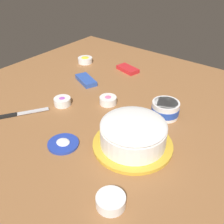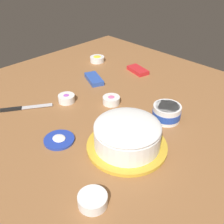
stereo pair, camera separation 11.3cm
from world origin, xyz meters
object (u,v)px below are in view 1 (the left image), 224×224
object	(u,v)px
frosted_cake	(133,134)
spreading_knife	(17,114)
frosting_tub	(165,109)
candy_box_lower	(86,80)
frosting_tub_lid	(63,144)
candy_box_upper	(128,69)
sprinkle_bowl_yellow	(85,60)
sprinkle_bowl_blue	(111,201)
sprinkle_bowl_rainbow	(62,101)
sprinkle_bowl_pink	(109,100)

from	to	relation	value
frosted_cake	spreading_knife	xyz separation A→B (m)	(-0.53, -0.15, -0.05)
frosted_cake	frosting_tub	xyz separation A→B (m)	(-0.00, 0.26, -0.02)
frosting_tub	candy_box_lower	bearing A→B (deg)	176.98
frosting_tub_lid	candy_box_upper	world-z (taller)	candy_box_upper
sprinkle_bowl_yellow	frosting_tub_lid	bearing A→B (deg)	-53.06
sprinkle_bowl_blue	candy_box_lower	distance (m)	0.81
sprinkle_bowl_rainbow	candy_box_lower	xyz separation A→B (m)	(-0.07, 0.24, -0.01)
spreading_knife	sprinkle_bowl_yellow	xyz separation A→B (m)	(-0.17, 0.63, 0.01)
sprinkle_bowl_blue	candy_box_lower	bearing A→B (deg)	138.03
sprinkle_bowl_yellow	sprinkle_bowl_blue	xyz separation A→B (m)	(0.79, -0.74, 0.00)
frosted_cake	frosting_tub_lid	size ratio (longest dim) A/B	2.54
candy_box_lower	candy_box_upper	xyz separation A→B (m)	(0.10, 0.26, -0.00)
frosting_tub_lid	sprinkle_bowl_rainbow	distance (m)	0.30
frosted_cake	candy_box_upper	world-z (taller)	frosted_cake
sprinkle_bowl_rainbow	frosted_cake	bearing A→B (deg)	-5.39
frosting_tub	spreading_knife	world-z (taller)	frosting_tub
sprinkle_bowl_blue	candy_box_upper	distance (m)	0.95
sprinkle_bowl_yellow	candy_box_upper	bearing A→B (deg)	12.70
frosting_tub_lid	sprinkle_bowl_pink	xyz separation A→B (m)	(-0.05, 0.34, 0.01)
sprinkle_bowl_yellow	candy_box_lower	bearing A→B (deg)	-46.13
frosted_cake	frosting_tub	bearing A→B (deg)	90.44
frosted_cake	sprinkle_bowl_pink	xyz separation A→B (m)	(-0.26, 0.18, -0.04)
sprinkle_bowl_yellow	candy_box_lower	size ratio (longest dim) A/B	0.61
frosting_tub	candy_box_lower	distance (m)	0.50
sprinkle_bowl_yellow	candy_box_lower	world-z (taller)	sprinkle_bowl_yellow
frosting_tub	sprinkle_bowl_rainbow	bearing A→B (deg)	-153.39
frosting_tub_lid	candy_box_lower	size ratio (longest dim) A/B	0.81
sprinkle_bowl_rainbow	candy_box_lower	world-z (taller)	sprinkle_bowl_rainbow
sprinkle_bowl_rainbow	candy_box_lower	bearing A→B (deg)	106.63
frosting_tub_lid	candy_box_lower	world-z (taller)	candy_box_lower
frosting_tub	candy_box_upper	bearing A→B (deg)	144.51
frosted_cake	sprinkle_bowl_pink	size ratio (longest dim) A/B	3.73
frosting_tub_lid	candy_box_upper	distance (m)	0.73
frosting_tub_lid	sprinkle_bowl_pink	size ratio (longest dim) A/B	1.46
sprinkle_bowl_rainbow	sprinkle_bowl_blue	xyz separation A→B (m)	(0.53, -0.30, -0.00)
sprinkle_bowl_pink	sprinkle_bowl_blue	distance (m)	0.57
frosting_tub_lid	sprinkle_bowl_rainbow	size ratio (longest dim) A/B	1.50
frosted_cake	sprinkle_bowl_blue	bearing A→B (deg)	-69.06
frosting_tub	candy_box_upper	world-z (taller)	frosting_tub
frosting_tub	sprinkle_bowl_rainbow	distance (m)	0.48
spreading_knife	sprinkle_bowl_blue	bearing A→B (deg)	-10.18
frosting_tub_lid	sprinkle_bowl_blue	bearing A→B (deg)	-17.86
sprinkle_bowl_blue	spreading_knife	bearing A→B (deg)	169.82
spreading_knife	candy_box_lower	world-z (taller)	candy_box_lower
frosting_tub	frosting_tub_lid	size ratio (longest dim) A/B	1.02
candy_box_lower	candy_box_upper	world-z (taller)	candy_box_lower
frosting_tub	spreading_knife	bearing A→B (deg)	-142.28
frosting_tub	frosting_tub_lid	xyz separation A→B (m)	(-0.21, -0.42, -0.03)
frosting_tub_lid	frosting_tub	bearing A→B (deg)	63.10
sprinkle_bowl_pink	frosted_cake	bearing A→B (deg)	-34.74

